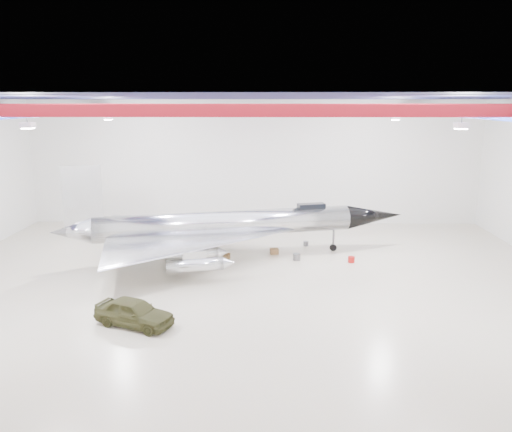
{
  "coord_description": "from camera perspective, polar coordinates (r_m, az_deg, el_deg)",
  "views": [
    {
      "loc": [
        1.14,
        -29.28,
        10.72
      ],
      "look_at": [
        0.45,
        2.0,
        3.59
      ],
      "focal_mm": 35.0,
      "sensor_mm": 36.0,
      "label": 1
    }
  ],
  "objects": [
    {
      "name": "floor",
      "position": [
        31.2,
        -0.91,
        -7.26
      ],
      "size": [
        40.0,
        40.0,
        0.0
      ],
      "primitive_type": "plane",
      "color": "beige",
      "rests_on": "ground"
    },
    {
      "name": "engine_drum",
      "position": [
        34.94,
        4.67,
        -4.68
      ],
      "size": [
        0.57,
        0.57,
        0.47
      ],
      "primitive_type": "cylinder",
      "rotation": [
        0.0,
        0.0,
        0.12
      ],
      "color": "#59595B",
      "rests_on": "floor"
    },
    {
      "name": "ceiling_structure",
      "position": [
        29.3,
        -0.99,
        12.06
      ],
      "size": [
        39.5,
        29.5,
        1.08
      ],
      "color": "maroon",
      "rests_on": "ceiling"
    },
    {
      "name": "tool_chest",
      "position": [
        34.97,
        10.84,
        -4.9
      ],
      "size": [
        0.52,
        0.52,
        0.41
      ],
      "primitive_type": "cylinder",
      "rotation": [
        0.0,
        0.0,
        -0.18
      ],
      "color": "#AA1211",
      "rests_on": "floor"
    },
    {
      "name": "ceiling",
      "position": [
        29.3,
        -0.99,
        13.38
      ],
      "size": [
        40.0,
        40.0,
        0.0
      ],
      "primitive_type": "plane",
      "rotation": [
        3.14,
        0.0,
        0.0
      ],
      "color": "#0A0F38",
      "rests_on": "wall_back"
    },
    {
      "name": "spares_box",
      "position": [
        38.44,
        5.72,
        -3.15
      ],
      "size": [
        0.45,
        0.45,
        0.35
      ],
      "primitive_type": "cylinder",
      "rotation": [
        0.0,
        0.0,
        -0.18
      ],
      "color": "#59595B",
      "rests_on": "floor"
    },
    {
      "name": "wall_back",
      "position": [
        44.6,
        -0.21,
        6.11
      ],
      "size": [
        40.0,
        0.0,
        40.0
      ],
      "primitive_type": "plane",
      "rotation": [
        1.57,
        0.0,
        0.0
      ],
      "color": "silver",
      "rests_on": "floor"
    },
    {
      "name": "crate_ply",
      "position": [
        35.47,
        -4.51,
        -4.46
      ],
      "size": [
        0.68,
        0.6,
        0.4
      ],
      "primitive_type": "cube",
      "rotation": [
        0.0,
        0.0,
        0.31
      ],
      "color": "olive",
      "rests_on": "floor"
    },
    {
      "name": "parts_bin",
      "position": [
        36.24,
        2.1,
        -4.04
      ],
      "size": [
        0.66,
        0.56,
        0.42
      ],
      "primitive_type": "cube",
      "rotation": [
        0.0,
        0.0,
        0.16
      ],
      "color": "olive",
      "rests_on": "floor"
    },
    {
      "name": "crate_small",
      "position": [
        38.75,
        -13.35,
        -3.37
      ],
      "size": [
        0.48,
        0.44,
        0.27
      ],
      "primitive_type": "cube",
      "rotation": [
        0.0,
        0.0,
        0.4
      ],
      "color": "#59595B",
      "rests_on": "floor"
    },
    {
      "name": "oil_barrel",
      "position": [
        35.16,
        -3.5,
        -4.61
      ],
      "size": [
        0.66,
        0.59,
        0.39
      ],
      "primitive_type": "cube",
      "rotation": [
        0.0,
        0.0,
        -0.3
      ],
      "color": "olive",
      "rests_on": "floor"
    },
    {
      "name": "jeep",
      "position": [
        25.58,
        -13.76,
        -10.64
      ],
      "size": [
        4.35,
        3.01,
        1.37
      ],
      "primitive_type": "imported",
      "rotation": [
        0.0,
        0.0,
        1.19
      ],
      "color": "#3C3C1E",
      "rests_on": "floor"
    },
    {
      "name": "jet_aircraft",
      "position": [
        34.82,
        -3.55,
        -1.3
      ],
      "size": [
        24.63,
        17.22,
        6.81
      ],
      "rotation": [
        0.0,
        0.0,
        0.24
      ],
      "color": "silver",
      "rests_on": "floor"
    }
  ]
}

